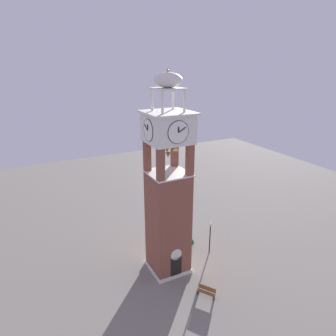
{
  "coord_description": "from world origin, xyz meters",
  "views": [
    {
      "loc": [
        -11.06,
        -21.84,
        18.93
      ],
      "look_at": [
        0.0,
        0.0,
        10.34
      ],
      "focal_mm": 32.13,
      "sensor_mm": 36.0,
      "label": 1
    }
  ],
  "objects_px": {
    "lamp_post": "(210,232)",
    "trash_bin": "(184,244)",
    "clock_tower": "(168,198)",
    "park_bench": "(206,291)"
  },
  "relations": [
    {
      "from": "lamp_post",
      "to": "trash_bin",
      "type": "bearing_deg",
      "value": 131.93
    },
    {
      "from": "park_bench",
      "to": "trash_bin",
      "type": "relative_size",
      "value": 1.96
    },
    {
      "from": "clock_tower",
      "to": "trash_bin",
      "type": "relative_size",
      "value": 23.12
    },
    {
      "from": "lamp_post",
      "to": "trash_bin",
      "type": "relative_size",
      "value": 4.43
    },
    {
      "from": "clock_tower",
      "to": "trash_bin",
      "type": "xyz_separation_m",
      "value": [
        3.1,
        2.36,
        -7.13
      ]
    },
    {
      "from": "trash_bin",
      "to": "clock_tower",
      "type": "bearing_deg",
      "value": -142.7
    },
    {
      "from": "clock_tower",
      "to": "trash_bin",
      "type": "distance_m",
      "value": 8.12
    },
    {
      "from": "park_bench",
      "to": "lamp_post",
      "type": "relative_size",
      "value": 0.44
    },
    {
      "from": "lamp_post",
      "to": "trash_bin",
      "type": "height_order",
      "value": "lamp_post"
    },
    {
      "from": "lamp_post",
      "to": "trash_bin",
      "type": "xyz_separation_m",
      "value": [
        -1.9,
        2.11,
        -2.08
      ]
    }
  ]
}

